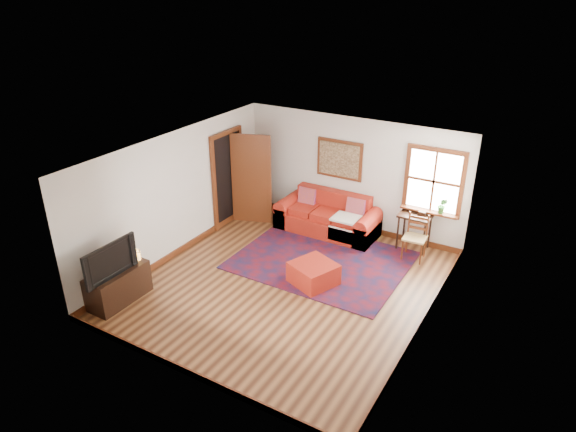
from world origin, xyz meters
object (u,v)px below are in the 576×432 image
Objects in this scene: red_ottoman at (314,274)px; media_cabinet at (118,285)px; red_leather_sofa at (328,219)px; side_table at (415,220)px; ladder_back_chair at (416,235)px.

red_ottoman is 3.42m from media_cabinet.
red_leather_sofa reaches higher than side_table.
ladder_back_chair is 0.84× the size of media_cabinet.
red_ottoman is at bearing -70.52° from red_leather_sofa.
red_ottoman is 2.28m from ladder_back_chair.
ladder_back_chair is (2.00, -0.17, 0.21)m from red_leather_sofa.
red_ottoman is (0.72, -2.04, -0.08)m from red_leather_sofa.
media_cabinet is at bearing -130.61° from side_table.
media_cabinet is (-3.91, -4.05, -0.19)m from ladder_back_chair.
red_leather_sofa is 2.89× the size of side_table.
red_leather_sofa is 4.64m from media_cabinet.
media_cabinet reaches higher than red_ottoman.
side_table is 0.84× the size of ladder_back_chair.
side_table is 0.70× the size of media_cabinet.
red_ottoman is 0.66× the size of media_cabinet.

